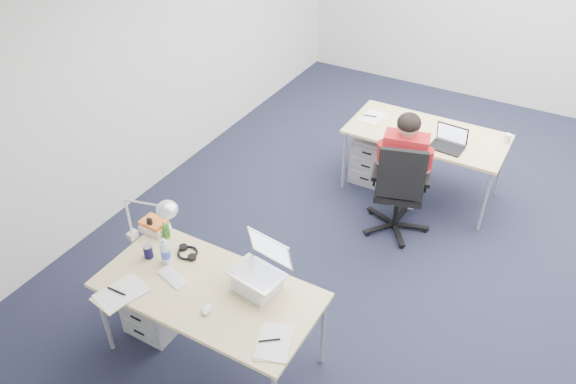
{
  "coord_description": "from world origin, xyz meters",
  "views": [
    {
      "loc": [
        0.83,
        -4.2,
        3.62
      ],
      "look_at": [
        -1.05,
        -0.89,
        0.85
      ],
      "focal_mm": 35.0,
      "sensor_mm": 36.0,
      "label": 1
    }
  ],
  "objects_px": {
    "computer_mouse": "(206,309)",
    "book_stack": "(154,226)",
    "desk_far": "(426,137)",
    "cordless_phone": "(150,226)",
    "dark_laptop": "(448,138)",
    "wireless_keyboard": "(173,277)",
    "headphones": "(188,252)",
    "seated_person": "(404,167)",
    "drawer_pedestal_far": "(375,156)",
    "drawer_pedestal_near": "(158,297)",
    "silver_laptop": "(256,269)",
    "far_cup": "(507,138)",
    "sunglasses": "(250,283)",
    "desk_lamp": "(144,218)",
    "office_chair": "(397,206)",
    "desk_near": "(209,293)",
    "can_koozie": "(148,251)",
    "water_bottle": "(165,251)",
    "bear_figurine": "(166,230)"
  },
  "relations": [
    {
      "from": "computer_mouse",
      "to": "book_stack",
      "type": "distance_m",
      "value": 1.0
    },
    {
      "from": "desk_far",
      "to": "cordless_phone",
      "type": "relative_size",
      "value": 10.88
    },
    {
      "from": "dark_laptop",
      "to": "wireless_keyboard",
      "type": "bearing_deg",
      "value": -108.89
    },
    {
      "from": "headphones",
      "to": "seated_person",
      "type": "bearing_deg",
      "value": 89.02
    },
    {
      "from": "drawer_pedestal_far",
      "to": "cordless_phone",
      "type": "distance_m",
      "value": 2.83
    },
    {
      "from": "drawer_pedestal_near",
      "to": "silver_laptop",
      "type": "relative_size",
      "value": 1.4
    },
    {
      "from": "headphones",
      "to": "far_cup",
      "type": "distance_m",
      "value": 3.37
    },
    {
      "from": "sunglasses",
      "to": "desk_lamp",
      "type": "height_order",
      "value": "desk_lamp"
    },
    {
      "from": "silver_laptop",
      "to": "sunglasses",
      "type": "xyz_separation_m",
      "value": [
        -0.07,
        0.01,
        -0.18
      ]
    },
    {
      "from": "wireless_keyboard",
      "to": "dark_laptop",
      "type": "xyz_separation_m",
      "value": [
        1.2,
        2.74,
        0.11
      ]
    },
    {
      "from": "headphones",
      "to": "cordless_phone",
      "type": "relative_size",
      "value": 1.4
    },
    {
      "from": "office_chair",
      "to": "sunglasses",
      "type": "bearing_deg",
      "value": -119.07
    },
    {
      "from": "desk_lamp",
      "to": "dark_laptop",
      "type": "bearing_deg",
      "value": 45.77
    },
    {
      "from": "seated_person",
      "to": "book_stack",
      "type": "xyz_separation_m",
      "value": [
        -1.38,
        -2.0,
        0.14
      ]
    },
    {
      "from": "desk_far",
      "to": "desk_lamp",
      "type": "bearing_deg",
      "value": -115.8
    },
    {
      "from": "desk_near",
      "to": "sunglasses",
      "type": "bearing_deg",
      "value": 38.16
    },
    {
      "from": "can_koozie",
      "to": "sunglasses",
      "type": "xyz_separation_m",
      "value": [
        0.82,
        0.13,
        -0.05
      ]
    },
    {
      "from": "water_bottle",
      "to": "bear_figurine",
      "type": "distance_m",
      "value": 0.3
    },
    {
      "from": "desk_far",
      "to": "can_koozie",
      "type": "bearing_deg",
      "value": -113.44
    },
    {
      "from": "seated_person",
      "to": "drawer_pedestal_near",
      "type": "height_order",
      "value": "seated_person"
    },
    {
      "from": "desk_lamp",
      "to": "dark_laptop",
      "type": "relative_size",
      "value": 1.68
    },
    {
      "from": "desk_far",
      "to": "silver_laptop",
      "type": "xyz_separation_m",
      "value": [
        -0.35,
        -2.73,
        0.24
      ]
    },
    {
      "from": "desk_far",
      "to": "headphones",
      "type": "bearing_deg",
      "value": -110.47
    },
    {
      "from": "desk_near",
      "to": "wireless_keyboard",
      "type": "height_order",
      "value": "wireless_keyboard"
    },
    {
      "from": "drawer_pedestal_near",
      "to": "water_bottle",
      "type": "distance_m",
      "value": 0.59
    },
    {
      "from": "drawer_pedestal_near",
      "to": "dark_laptop",
      "type": "xyz_separation_m",
      "value": [
        1.5,
        2.64,
        0.57
      ]
    },
    {
      "from": "office_chair",
      "to": "sunglasses",
      "type": "height_order",
      "value": "office_chair"
    },
    {
      "from": "sunglasses",
      "to": "desk_lamp",
      "type": "distance_m",
      "value": 0.95
    },
    {
      "from": "can_koozie",
      "to": "desk_far",
      "type": "bearing_deg",
      "value": 66.56
    },
    {
      "from": "office_chair",
      "to": "water_bottle",
      "type": "bearing_deg",
      "value": -134.5
    },
    {
      "from": "water_bottle",
      "to": "dark_laptop",
      "type": "xyz_separation_m",
      "value": [
        1.34,
        2.63,
        0.0
      ]
    },
    {
      "from": "desk_lamp",
      "to": "dark_laptop",
      "type": "xyz_separation_m",
      "value": [
        1.59,
        2.55,
        -0.15
      ]
    },
    {
      "from": "can_koozie",
      "to": "computer_mouse",
      "type": "bearing_deg",
      "value": -17.96
    },
    {
      "from": "silver_laptop",
      "to": "headphones",
      "type": "distance_m",
      "value": 0.68
    },
    {
      "from": "office_chair",
      "to": "cordless_phone",
      "type": "xyz_separation_m",
      "value": [
        -1.41,
        -1.86,
        0.51
      ]
    },
    {
      "from": "water_bottle",
      "to": "dark_laptop",
      "type": "distance_m",
      "value": 2.95
    },
    {
      "from": "water_bottle",
      "to": "sunglasses",
      "type": "xyz_separation_m",
      "value": [
        0.66,
        0.12,
        -0.1
      ]
    },
    {
      "from": "desk_near",
      "to": "can_koozie",
      "type": "xyz_separation_m",
      "value": [
        -0.59,
        0.05,
        0.1
      ]
    },
    {
      "from": "silver_laptop",
      "to": "sunglasses",
      "type": "distance_m",
      "value": 0.2
    },
    {
      "from": "office_chair",
      "to": "can_koozie",
      "type": "bearing_deg",
      "value": -137.62
    },
    {
      "from": "drawer_pedestal_near",
      "to": "drawer_pedestal_far",
      "type": "xyz_separation_m",
      "value": [
        0.7,
        2.85,
        0.0
      ]
    },
    {
      "from": "headphones",
      "to": "book_stack",
      "type": "height_order",
      "value": "book_stack"
    },
    {
      "from": "dark_laptop",
      "to": "desk_far",
      "type": "bearing_deg",
      "value": 147.15
    },
    {
      "from": "bear_figurine",
      "to": "headphones",
      "type": "bearing_deg",
      "value": -19.52
    },
    {
      "from": "can_koozie",
      "to": "cordless_phone",
      "type": "xyz_separation_m",
      "value": [
        -0.16,
        0.22,
        0.02
      ]
    },
    {
      "from": "dark_laptop",
      "to": "desk_near",
      "type": "bearing_deg",
      "value": -103.98
    },
    {
      "from": "drawer_pedestal_far",
      "to": "dark_laptop",
      "type": "bearing_deg",
      "value": -15.14
    },
    {
      "from": "cordless_phone",
      "to": "drawer_pedestal_far",
      "type": "bearing_deg",
      "value": 63.86
    },
    {
      "from": "book_stack",
      "to": "desk_near",
      "type": "bearing_deg",
      "value": -22.59
    },
    {
      "from": "silver_laptop",
      "to": "can_koozie",
      "type": "height_order",
      "value": "silver_laptop"
    }
  ]
}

